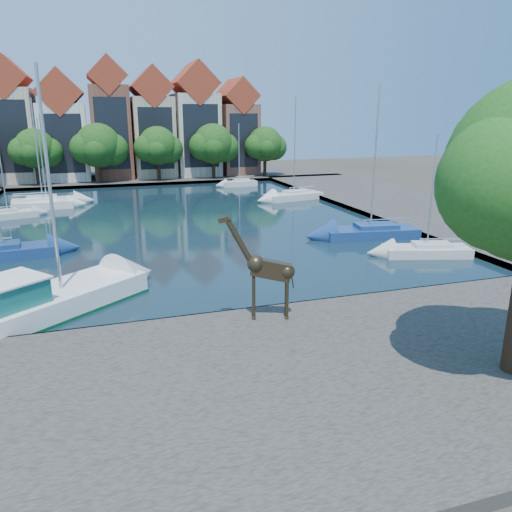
{
  "coord_description": "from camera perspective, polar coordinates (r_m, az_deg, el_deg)",
  "views": [
    {
      "loc": [
        -6.79,
        -22.06,
        9.79
      ],
      "look_at": [
        0.37,
        0.18,
        3.06
      ],
      "focal_mm": 35.0,
      "sensor_mm": 36.0,
      "label": 1
    }
  ],
  "objects": [
    {
      "name": "ground",
      "position": [
        25.07,
        -0.69,
        -6.93
      ],
      "size": [
        160.0,
        160.0,
        0.0
      ],
      "primitive_type": "plane",
      "color": "#38332B",
      "rests_on": "ground"
    },
    {
      "name": "water_basin",
      "position": [
        47.56,
        -9.29,
        4.02
      ],
      "size": [
        38.0,
        50.0,
        0.08
      ],
      "primitive_type": "cube",
      "color": "black",
      "rests_on": "ground"
    },
    {
      "name": "near_quay",
      "position": [
        19.07,
        5.72,
        -14.04
      ],
      "size": [
        50.0,
        14.0,
        0.5
      ],
      "primitive_type": "cube",
      "color": "#4C4842",
      "rests_on": "ground"
    },
    {
      "name": "far_quay",
      "position": [
        78.93,
        -12.94,
        8.72
      ],
      "size": [
        60.0,
        16.0,
        0.5
      ],
      "primitive_type": "cube",
      "color": "#4C4842",
      "rests_on": "ground"
    },
    {
      "name": "right_quay",
      "position": [
        56.77,
        16.6,
        5.72
      ],
      "size": [
        14.0,
        52.0,
        0.5
      ],
      "primitive_type": "cube",
      "color": "#4C4842",
      "rests_on": "ground"
    },
    {
      "name": "townhouse_west_mid",
      "position": [
        78.72,
        -26.06,
        13.36
      ],
      "size": [
        5.94,
        9.18,
        16.79
      ],
      "color": "beige",
      "rests_on": "far_quay"
    },
    {
      "name": "townhouse_west_inner",
      "position": [
        78.17,
        -21.15,
        13.23
      ],
      "size": [
        6.43,
        9.18,
        15.15
      ],
      "color": "white",
      "rests_on": "far_quay"
    },
    {
      "name": "townhouse_center",
      "position": [
        78.11,
        -16.33,
        14.4
      ],
      "size": [
        5.44,
        9.18,
        16.93
      ],
      "color": "brown",
      "rests_on": "far_quay"
    },
    {
      "name": "townhouse_east_inner",
      "position": [
        78.56,
        -11.79,
        14.24
      ],
      "size": [
        5.94,
        9.18,
        15.79
      ],
      "color": "tan",
      "rests_on": "far_quay"
    },
    {
      "name": "townhouse_east_mid",
      "position": [
        79.55,
        -7.0,
        14.73
      ],
      "size": [
        6.43,
        9.18,
        16.65
      ],
      "color": "beige",
      "rests_on": "far_quay"
    },
    {
      "name": "townhouse_east_end",
      "position": [
        81.07,
        -2.33,
        14.15
      ],
      "size": [
        5.44,
        9.18,
        14.43
      ],
      "color": "brown",
      "rests_on": "far_quay"
    },
    {
      "name": "far_tree_west",
      "position": [
        73.05,
        -23.87,
        11.03
      ],
      "size": [
        6.76,
        5.2,
        7.36
      ],
      "color": "#332114",
      "rests_on": "far_quay"
    },
    {
      "name": "far_tree_mid_west",
      "position": [
        72.69,
        -17.49,
        11.79
      ],
      "size": [
        7.8,
        6.0,
        8.0
      ],
      "color": "#332114",
      "rests_on": "far_quay"
    },
    {
      "name": "far_tree_mid_east",
      "position": [
        73.24,
        -11.1,
        12.12
      ],
      "size": [
        7.02,
        5.4,
        7.52
      ],
      "color": "#332114",
      "rests_on": "far_quay"
    },
    {
      "name": "far_tree_east",
      "position": [
        74.63,
        -4.85,
        12.51
      ],
      "size": [
        7.54,
        5.8,
        7.84
      ],
      "color": "#332114",
      "rests_on": "far_quay"
    },
    {
      "name": "far_tree_far_east",
      "position": [
        76.84,
        1.1,
        12.54
      ],
      "size": [
        6.76,
        5.2,
        7.36
      ],
      "color": "#332114",
      "rests_on": "far_quay"
    },
    {
      "name": "giraffe_statue",
      "position": [
        22.89,
        1.11,
        -1.49
      ],
      "size": [
        3.35,
        1.3,
        4.86
      ],
      "color": "#332919",
      "rests_on": "near_quay"
    },
    {
      "name": "motorsailer",
      "position": [
        26.46,
        -24.33,
        -4.86
      ],
      "size": [
        10.92,
        9.58,
        11.88
      ],
      "color": "white",
      "rests_on": "water_basin"
    },
    {
      "name": "sailboat_left_b",
      "position": [
        38.62,
        -26.96,
        0.62
      ],
      "size": [
        7.34,
        3.24,
        11.99
      ],
      "color": "navy",
      "rests_on": "water_basin"
    },
    {
      "name": "sailboat_left_c",
      "position": [
        53.23,
        -26.51,
        4.37
      ],
      "size": [
        5.55,
        3.28,
        8.58
      ],
      "color": "silver",
      "rests_on": "water_basin"
    },
    {
      "name": "sailboat_left_d",
      "position": [
        57.21,
        -23.15,
        5.63
      ],
      "size": [
        6.05,
        2.17,
        11.15
      ],
      "color": "white",
      "rests_on": "water_basin"
    },
    {
      "name": "sailboat_left_e",
      "position": [
        59.09,
        -22.81,
        5.91
      ],
      "size": [
        7.12,
        2.98,
        9.27
      ],
      "color": "silver",
      "rests_on": "water_basin"
    },
    {
      "name": "sailboat_right_a",
      "position": [
        37.03,
        18.92,
        0.77
      ],
      "size": [
        6.24,
        3.65,
        8.35
      ],
      "color": "silver",
      "rests_on": "water_basin"
    },
    {
      "name": "sailboat_right_b",
      "position": [
        41.26,
        12.94,
        2.89
      ],
      "size": [
        7.82,
        3.7,
        11.8
      ],
      "color": "navy",
      "rests_on": "water_basin"
    },
    {
      "name": "sailboat_right_c",
      "position": [
        58.36,
        4.34,
        7.02
      ],
      "size": [
        7.17,
        3.76,
        11.57
      ],
      "color": "silver",
      "rests_on": "water_basin"
    },
    {
      "name": "sailboat_right_d",
      "position": [
        69.04,
        -1.92,
        8.44
      ],
      "size": [
        4.81,
        1.89,
        8.36
      ],
      "color": "silver",
      "rests_on": "water_basin"
    }
  ]
}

